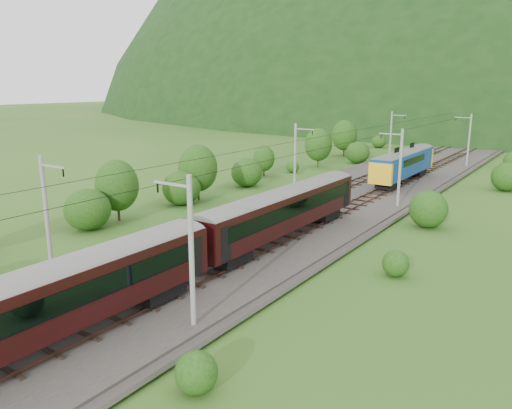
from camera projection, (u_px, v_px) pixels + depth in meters
The scene contains 13 objects.
ground at pixel (115, 301), 29.78m from camera, with size 600.00×600.00×0.00m, color #2A5A1C.
railbed at pixel (220, 253), 37.77m from camera, with size 14.00×220.00×0.30m, color #38332D.
track_left at pixel (195, 245), 39.04m from camera, with size 2.40×220.00×0.27m.
track_right at pixel (245, 257), 36.40m from camera, with size 2.40×220.00×0.27m.
catenary_left at pixel (296, 157), 57.77m from camera, with size 2.54×192.28×8.00m.
catenary_right at pixel (399, 166), 51.05m from camera, with size 2.54×192.28×8.00m.
overhead_wires at pixel (218, 163), 36.15m from camera, with size 4.83×198.00×0.03m.
mountain_ridge at pixel (348, 104), 336.41m from camera, with size 336.00×280.00×132.00m, color black.
hazard_post_near at pixel (327, 198), 52.52m from camera, with size 0.15×0.15×1.43m, color red.
hazard_post_far at pixel (419, 163), 75.42m from camera, with size 0.15×0.15×1.41m, color red.
signal at pixel (407, 152), 83.38m from camera, with size 0.24×0.24×2.16m.
vegetation_left at pixel (196, 176), 55.69m from camera, with size 13.29×146.86×6.50m.
vegetation_right at pixel (429, 228), 40.06m from camera, with size 6.72×108.11×3.16m.
Camera 1 is at (22.52, -18.03, 12.60)m, focal length 35.00 mm.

